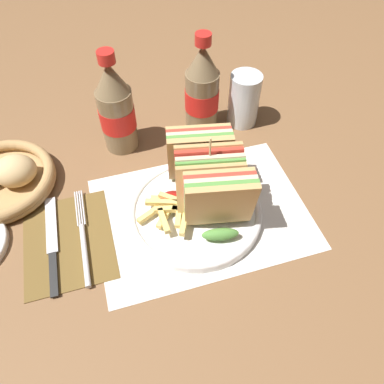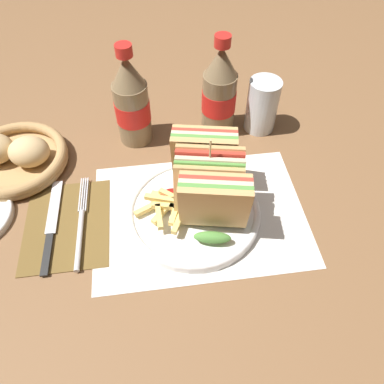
% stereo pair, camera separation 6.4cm
% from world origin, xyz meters
% --- Properties ---
extents(ground_plane, '(4.00, 4.00, 0.00)m').
position_xyz_m(ground_plane, '(0.00, 0.00, 0.00)').
color(ground_plane, brown).
extents(placemat, '(0.37, 0.27, 0.00)m').
position_xyz_m(placemat, '(0.01, -0.00, 0.00)').
color(placemat, silver).
rests_on(placemat, ground_plane).
extents(plate_main, '(0.23, 0.23, 0.02)m').
position_xyz_m(plate_main, '(0.00, -0.00, 0.01)').
color(plate_main, white).
rests_on(plate_main, ground_plane).
extents(club_sandwich, '(0.12, 0.21, 0.15)m').
position_xyz_m(club_sandwich, '(0.03, 0.02, 0.07)').
color(club_sandwich, tan).
rests_on(club_sandwich, plate_main).
extents(fries_pile, '(0.11, 0.10, 0.02)m').
position_xyz_m(fries_pile, '(-0.04, 0.00, 0.03)').
color(fries_pile, '#E5C166').
rests_on(fries_pile, plate_main).
extents(ketchup_blob, '(0.04, 0.04, 0.01)m').
position_xyz_m(ketchup_blob, '(-0.04, 0.02, 0.03)').
color(ketchup_blob, maroon).
rests_on(ketchup_blob, plate_main).
extents(napkin, '(0.14, 0.19, 0.00)m').
position_xyz_m(napkin, '(-0.22, 0.01, 0.00)').
color(napkin, brown).
rests_on(napkin, ground_plane).
extents(fork, '(0.02, 0.20, 0.01)m').
position_xyz_m(fork, '(-0.19, -0.01, 0.01)').
color(fork, silver).
rests_on(fork, napkin).
extents(knife, '(0.02, 0.20, 0.00)m').
position_xyz_m(knife, '(-0.24, 0.01, 0.01)').
color(knife, black).
rests_on(knife, napkin).
extents(coke_bottle_near, '(0.07, 0.07, 0.21)m').
position_xyz_m(coke_bottle_near, '(-0.09, 0.22, 0.09)').
color(coke_bottle_near, '#7A6647').
rests_on(coke_bottle_near, ground_plane).
extents(coke_bottle_far, '(0.07, 0.07, 0.21)m').
position_xyz_m(coke_bottle_far, '(0.08, 0.22, 0.09)').
color(coke_bottle_far, '#7A6647').
rests_on(coke_bottle_far, ground_plane).
extents(glass_near, '(0.06, 0.06, 0.11)m').
position_xyz_m(glass_near, '(0.17, 0.22, 0.05)').
color(glass_near, silver).
rests_on(glass_near, ground_plane).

